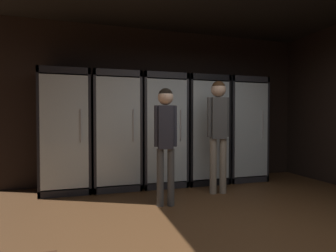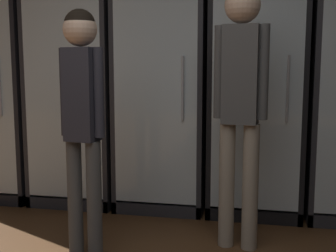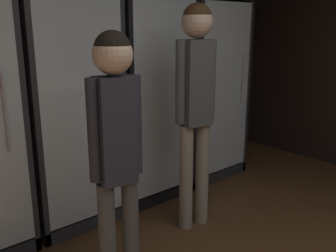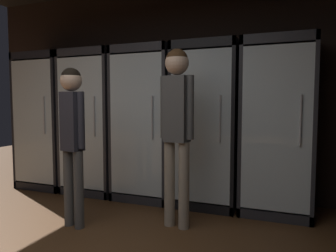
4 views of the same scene
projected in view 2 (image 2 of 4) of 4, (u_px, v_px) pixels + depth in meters
wall_back at (205, 48)px, 3.87m from camera, size 6.00×0.06×2.80m
cooler_far_left at (3, 98)px, 3.98m from camera, size 0.75×0.68×1.92m
cooler_left at (80, 99)px, 3.83m from camera, size 0.75×0.68×1.92m
cooler_center at (164, 99)px, 3.68m from camera, size 0.75×0.68×1.92m
cooler_right at (256, 101)px, 3.52m from camera, size 0.75×0.68×1.92m
shopper_near at (241, 84)px, 2.71m from camera, size 0.35×0.23×1.74m
shopper_far at (82, 104)px, 2.57m from camera, size 0.30×0.21×1.56m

